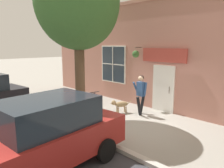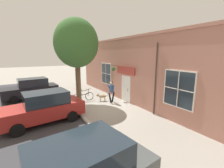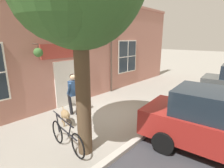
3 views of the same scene
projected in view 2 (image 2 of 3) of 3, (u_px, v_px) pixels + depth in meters
The scene contains 9 objects.
ground_plane at pixel (105, 108), 10.81m from camera, with size 90.00×90.00×0.00m, color gray.
curb_and_road at pixel (7, 127), 7.83m from camera, with size 10.10×28.00×0.12m.
storefront_facade at pixel (131, 71), 11.51m from camera, with size 0.95×18.00×5.12m.
pedestrian_walking at pixel (112, 90), 11.80m from camera, with size 0.67×0.59×1.73m.
dog_on_leash at pixel (102, 96), 12.30m from camera, with size 0.96×0.50×0.63m.
street_tree_by_curb at pixel (76, 45), 11.15m from camera, with size 3.29×3.04×6.41m.
leaning_bicycle at pixel (83, 96), 12.33m from camera, with size 1.74×0.17×1.00m.
parked_car_nearest_curb at pixel (31, 88), 12.99m from camera, with size 4.45×2.25×1.75m.
parked_car_mid_block at pixel (44, 107), 8.33m from camera, with size 4.45×2.25×1.75m.
Camera 2 is at (4.88, 9.06, 3.75)m, focal length 24.00 mm.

